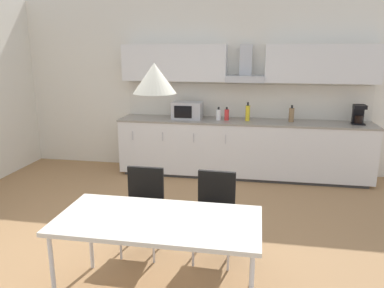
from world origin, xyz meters
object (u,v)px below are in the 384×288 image
(bottle_white, at_px, (219,115))
(chair_far_left, at_px, (143,201))
(microwave, at_px, (187,110))
(bottle_red, at_px, (227,115))
(bottle_yellow, at_px, (248,113))
(bottle_brown, at_px, (291,115))
(dining_table, at_px, (158,224))
(coffee_maker, at_px, (359,114))
(pendant_lamp, at_px, (154,78))
(chair_far_right, at_px, (215,207))

(bottle_white, bearing_deg, chair_far_left, -101.04)
(microwave, height_order, bottle_red, microwave)
(bottle_yellow, bearing_deg, bottle_brown, 2.89)
(bottle_red, relative_size, chair_far_left, 0.25)
(bottle_yellow, bearing_deg, bottle_white, -177.71)
(microwave, relative_size, chair_far_left, 0.55)
(microwave, height_order, dining_table, microwave)
(coffee_maker, relative_size, dining_table, 0.18)
(bottle_white, bearing_deg, pendant_lamp, -92.15)
(bottle_yellow, height_order, chair_far_left, bottle_yellow)
(bottle_yellow, relative_size, pendant_lamp, 0.94)
(microwave, xyz_separation_m, chair_far_right, (0.77, -2.56, -0.54))
(microwave, bearing_deg, bottle_yellow, -0.54)
(coffee_maker, bearing_deg, dining_table, -124.08)
(dining_table, bearing_deg, pendant_lamp, -116.57)
(coffee_maker, xyz_separation_m, bottle_red, (-2.02, -0.04, -0.06))
(microwave, xyz_separation_m, bottle_brown, (1.67, 0.03, -0.03))
(bottle_red, relative_size, dining_table, 0.13)
(bottle_red, relative_size, chair_far_right, 0.25)
(microwave, xyz_separation_m, pendant_lamp, (0.40, -3.33, 0.77))
(bottle_red, distance_m, chair_far_right, 2.59)
(bottle_yellow, height_order, dining_table, bottle_yellow)
(coffee_maker, height_order, bottle_yellow, same)
(microwave, relative_size, bottle_brown, 1.81)
(chair_far_right, distance_m, pendant_lamp, 1.57)
(pendant_lamp, bearing_deg, dining_table, 63.43)
(chair_far_left, bearing_deg, bottle_brown, 57.49)
(chair_far_left, height_order, pendant_lamp, pendant_lamp)
(bottle_white, xyz_separation_m, bottle_yellow, (0.47, 0.02, 0.04))
(pendant_lamp, bearing_deg, microwave, 96.77)
(bottle_white, xyz_separation_m, chair_far_left, (-0.49, -2.53, -0.49))
(chair_far_left, bearing_deg, coffee_maker, 44.35)
(dining_table, height_order, chair_far_right, chair_far_right)
(chair_far_right, bearing_deg, bottle_white, 95.60)
(bottle_white, relative_size, chair_far_left, 0.25)
(chair_far_right, height_order, chair_far_left, same)
(bottle_brown, relative_size, bottle_yellow, 0.89)
(bottle_brown, relative_size, chair_far_right, 0.31)
(coffee_maker, bearing_deg, bottle_brown, -179.94)
(chair_far_right, bearing_deg, bottle_red, 92.62)
(bottle_white, height_order, bottle_yellow, bottle_yellow)
(coffee_maker, relative_size, bottle_red, 1.40)
(microwave, distance_m, dining_table, 3.38)
(coffee_maker, xyz_separation_m, chair_far_right, (-1.90, -2.58, -0.55))
(bottle_yellow, bearing_deg, pendant_lamp, -100.07)
(bottle_yellow, xyz_separation_m, pendant_lamp, (-0.59, -3.32, 0.79))
(bottle_yellow, distance_m, chair_far_right, 2.61)
(chair_far_right, xyz_separation_m, chair_far_left, (-0.74, 0.00, 0.00))
(bottle_red, height_order, dining_table, bottle_red)
(microwave, xyz_separation_m, dining_table, (0.40, -3.33, -0.38))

